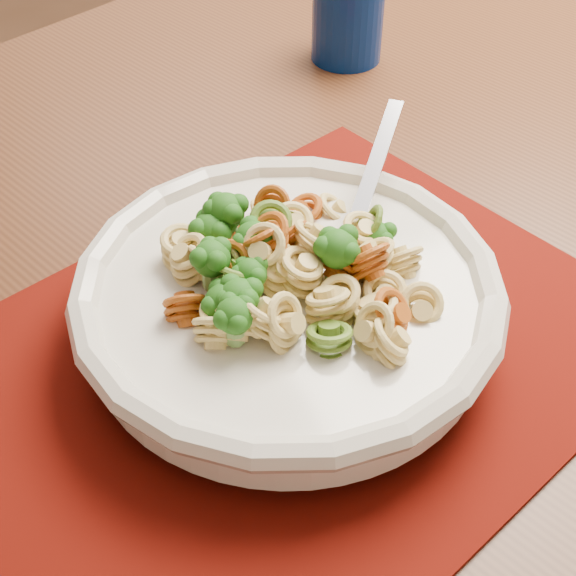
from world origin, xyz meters
name	(u,v)px	position (x,y,z in m)	size (l,w,h in m)	color
dining_table	(199,353)	(-0.60, -0.57, 0.62)	(1.44, 1.15, 0.73)	#4A2814
placemat	(289,354)	(-0.58, -0.70, 0.74)	(0.44, 0.34, 0.00)	#4D0903
pasta_bowl	(288,298)	(-0.57, -0.68, 0.77)	(0.28, 0.28, 0.05)	beige
pasta_broccoli_heap	(288,281)	(-0.57, -0.68, 0.78)	(0.24, 0.24, 0.06)	#EBCA74
fork	(344,257)	(-0.52, -0.68, 0.78)	(0.19, 0.02, 0.01)	silver
tumbler	(348,16)	(-0.33, -0.36, 0.78)	(0.07, 0.07, 0.09)	#041D5A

